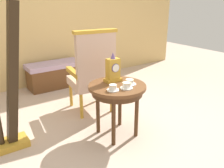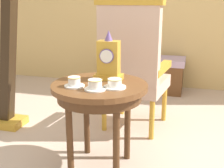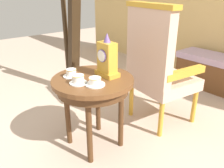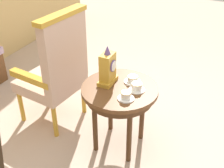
{
  "view_description": "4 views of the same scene",
  "coord_description": "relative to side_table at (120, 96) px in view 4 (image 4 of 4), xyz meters",
  "views": [
    {
      "loc": [
        -1.53,
        -1.97,
        1.52
      ],
      "look_at": [
        -0.15,
        0.02,
        0.64
      ],
      "focal_mm": 38.84,
      "sensor_mm": 36.0,
      "label": 1
    },
    {
      "loc": [
        0.5,
        -1.71,
        1.13
      ],
      "look_at": [
        -0.0,
        0.07,
        0.6
      ],
      "focal_mm": 46.73,
      "sensor_mm": 36.0,
      "label": 2
    },
    {
      "loc": [
        1.29,
        -0.91,
        1.27
      ],
      "look_at": [
        0.0,
        0.16,
        0.55
      ],
      "focal_mm": 37.19,
      "sensor_mm": 36.0,
      "label": 3
    },
    {
      "loc": [
        -1.95,
        -0.75,
        1.91
      ],
      "look_at": [
        0.01,
        0.14,
        0.57
      ],
      "focal_mm": 47.42,
      "sensor_mm": 36.0,
      "label": 4
    }
  ],
  "objects": [
    {
      "name": "mantel_clock",
      "position": [
        0.03,
        0.12,
        0.21
      ],
      "size": [
        0.19,
        0.11,
        0.34
      ],
      "color": "gold",
      "rests_on": "side_table"
    },
    {
      "name": "teacup_left",
      "position": [
        -0.13,
        -0.11,
        0.11
      ],
      "size": [
        0.13,
        0.13,
        0.06
      ],
      "color": "white",
      "rests_on": "side_table"
    },
    {
      "name": "armchair",
      "position": [
        0.08,
        0.67,
        0.06
      ],
      "size": [
        0.61,
        0.6,
        1.14
      ],
      "color": "#CCA893",
      "rests_on": "ground"
    },
    {
      "name": "ground_plane",
      "position": [
        0.08,
        -0.04,
        -0.53
      ],
      "size": [
        10.0,
        10.0,
        0.0
      ],
      "primitive_type": "plane",
      "color": "#BCA38E"
    },
    {
      "name": "teacup_right",
      "position": [
        0.02,
        -0.14,
        0.11
      ],
      "size": [
        0.13,
        0.13,
        0.07
      ],
      "color": "white",
      "rests_on": "side_table"
    },
    {
      "name": "side_table",
      "position": [
        0.0,
        0.0,
        0.0
      ],
      "size": [
        0.63,
        0.63,
        0.61
      ],
      "color": "brown",
      "rests_on": "ground"
    },
    {
      "name": "teacup_center",
      "position": [
        0.12,
        -0.07,
        0.11
      ],
      "size": [
        0.14,
        0.14,
        0.06
      ],
      "color": "white",
      "rests_on": "side_table"
    }
  ]
}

